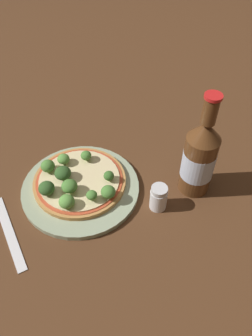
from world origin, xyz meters
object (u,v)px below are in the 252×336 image
pepper_shaker (159,198)px  fork (9,232)px  beer_bottle (199,157)px  pizza (81,182)px

pepper_shaker → fork: (-0.27, 0.14, -0.03)m
beer_bottle → pepper_shaker: 0.12m
pepper_shaker → fork: bearing=153.4°
pizza → fork: bearing=-177.4°
pizza → pepper_shaker: bearing=-56.2°
pizza → beer_bottle: (0.19, -0.15, 0.07)m
beer_bottle → pepper_shaker: size_ratio=4.02×
beer_bottle → fork: 0.40m
beer_bottle → pizza: bearing=141.9°
pepper_shaker → pizza: bearing=123.8°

